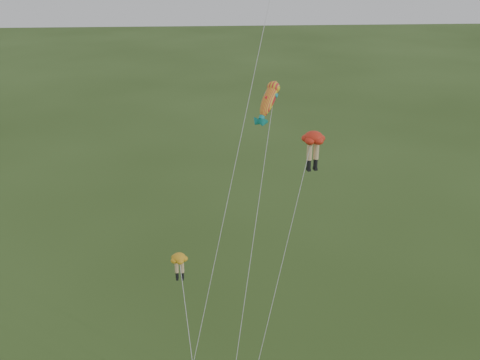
{
  "coord_description": "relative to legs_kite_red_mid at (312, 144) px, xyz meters",
  "views": [
    {
      "loc": [
        -1.33,
        -23.24,
        23.65
      ],
      "look_at": [
        0.52,
        6.0,
        10.66
      ],
      "focal_mm": 40.0,
      "sensor_mm": 36.0,
      "label": 1
    }
  ],
  "objects": [
    {
      "name": "legs_kite_red_mid",
      "position": [
        0.0,
        0.0,
        0.0
      ],
      "size": [
        4.94,
        6.71,
        13.98
      ],
      "rotation": [
        0.0,
        0.0,
        0.25
      ],
      "color": "red",
      "rests_on": "ground"
    },
    {
      "name": "legs_kite_yellow",
      "position": [
        -7.68,
        -2.5,
        -6.16
      ],
      "size": [
        1.64,
        5.6,
        7.73
      ],
      "rotation": [
        0.0,
        0.0,
        -0.03
      ],
      "color": "gold",
      "rests_on": "ground"
    },
    {
      "name": "fish_kite",
      "position": [
        -1.92,
        5.25,
        1.13
      ],
      "size": [
        4.38,
        12.96,
        15.74
      ],
      "rotation": [
        0.79,
        0.0,
        -0.59
      ],
      "color": "yellow",
      "rests_on": "ground"
    }
  ]
}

